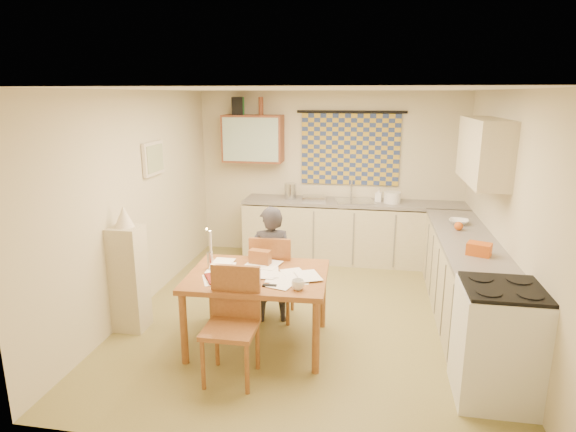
% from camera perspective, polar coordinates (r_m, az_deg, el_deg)
% --- Properties ---
extents(floor, '(4.00, 4.50, 0.02)m').
position_cam_1_polar(floor, '(5.62, 2.57, -11.74)').
color(floor, olive).
rests_on(floor, ground).
extents(ceiling, '(4.00, 4.50, 0.02)m').
position_cam_1_polar(ceiling, '(5.05, 2.89, 14.89)').
color(ceiling, white).
rests_on(ceiling, floor).
extents(wall_back, '(4.00, 0.02, 2.50)m').
position_cam_1_polar(wall_back, '(7.40, 4.96, 4.86)').
color(wall_back, beige).
rests_on(wall_back, floor).
extents(wall_front, '(4.00, 0.02, 2.50)m').
position_cam_1_polar(wall_front, '(3.07, -2.74, -8.85)').
color(wall_front, beige).
rests_on(wall_front, floor).
extents(wall_left, '(0.02, 4.50, 2.50)m').
position_cam_1_polar(wall_left, '(5.79, -17.41, 1.61)').
color(wall_left, beige).
rests_on(wall_left, floor).
extents(wall_right, '(0.02, 4.50, 2.50)m').
position_cam_1_polar(wall_right, '(5.34, 24.65, -0.09)').
color(wall_right, beige).
rests_on(wall_right, floor).
extents(window_blind, '(1.45, 0.03, 1.05)m').
position_cam_1_polar(window_blind, '(7.29, 7.38, 7.83)').
color(window_blind, navy).
rests_on(window_blind, wall_back).
extents(curtain_rod, '(1.60, 0.04, 0.04)m').
position_cam_1_polar(curtain_rod, '(7.22, 7.51, 12.15)').
color(curtain_rod, black).
rests_on(curtain_rod, wall_back).
extents(wall_cabinet, '(0.90, 0.34, 0.70)m').
position_cam_1_polar(wall_cabinet, '(7.34, -4.16, 9.13)').
color(wall_cabinet, brown).
rests_on(wall_cabinet, wall_back).
extents(wall_cabinet_glass, '(0.84, 0.02, 0.64)m').
position_cam_1_polar(wall_cabinet_glass, '(7.18, -4.49, 9.01)').
color(wall_cabinet_glass, '#99B2A5').
rests_on(wall_cabinet_glass, wall_back).
extents(upper_cabinet_right, '(0.34, 1.30, 0.70)m').
position_cam_1_polar(upper_cabinet_right, '(5.72, 22.19, 7.17)').
color(upper_cabinet_right, tan).
rests_on(upper_cabinet_right, wall_right).
extents(framed_print, '(0.04, 0.50, 0.40)m').
position_cam_1_polar(framed_print, '(6.05, -15.67, 6.59)').
color(framed_print, beige).
rests_on(framed_print, wall_left).
extents(print_canvas, '(0.01, 0.42, 0.32)m').
position_cam_1_polar(print_canvas, '(6.04, -15.46, 6.59)').
color(print_canvas, beige).
rests_on(print_canvas, wall_left).
extents(counter_back, '(3.30, 0.62, 0.92)m').
position_cam_1_polar(counter_back, '(7.25, 7.86, -1.90)').
color(counter_back, tan).
rests_on(counter_back, floor).
extents(counter_right, '(0.62, 2.95, 0.92)m').
position_cam_1_polar(counter_right, '(5.68, 20.29, -7.29)').
color(counter_right, tan).
rests_on(counter_right, floor).
extents(stove, '(0.64, 0.64, 0.98)m').
position_cam_1_polar(stove, '(4.38, 23.60, -13.65)').
color(stove, white).
rests_on(stove, floor).
extents(sink, '(0.64, 0.56, 0.10)m').
position_cam_1_polar(sink, '(7.14, 7.88, 1.41)').
color(sink, silver).
rests_on(sink, counter_back).
extents(tap, '(0.04, 0.04, 0.28)m').
position_cam_1_polar(tap, '(7.28, 7.52, 3.12)').
color(tap, silver).
rests_on(tap, counter_back).
extents(dish_rack, '(0.38, 0.33, 0.06)m').
position_cam_1_polar(dish_rack, '(7.17, 3.14, 2.15)').
color(dish_rack, silver).
rests_on(dish_rack, counter_back).
extents(kettle, '(0.18, 0.18, 0.24)m').
position_cam_1_polar(kettle, '(7.20, 0.29, 2.96)').
color(kettle, silver).
rests_on(kettle, counter_back).
extents(mixing_bowl, '(0.30, 0.30, 0.16)m').
position_cam_1_polar(mixing_bowl, '(7.12, 12.25, 2.17)').
color(mixing_bowl, white).
rests_on(mixing_bowl, counter_back).
extents(soap_bottle, '(0.14, 0.14, 0.20)m').
position_cam_1_polar(soap_bottle, '(7.16, 10.71, 2.48)').
color(soap_bottle, white).
rests_on(soap_bottle, counter_back).
extents(bowl, '(0.33, 0.33, 0.06)m').
position_cam_1_polar(bowl, '(6.19, 19.59, -0.64)').
color(bowl, white).
rests_on(bowl, counter_right).
extents(orange_bag, '(0.26, 0.23, 0.12)m').
position_cam_1_polar(orange_bag, '(5.08, 21.70, -3.66)').
color(orange_bag, '#C95513').
rests_on(orange_bag, counter_right).
extents(fruit_orange, '(0.10, 0.10, 0.10)m').
position_cam_1_polar(fruit_orange, '(5.90, 19.57, -1.13)').
color(fruit_orange, '#C95513').
rests_on(fruit_orange, counter_right).
extents(speaker, '(0.19, 0.23, 0.26)m').
position_cam_1_polar(speaker, '(7.37, -5.99, 12.85)').
color(speaker, black).
rests_on(speaker, wall_cabinet).
extents(bottle_green, '(0.08, 0.08, 0.26)m').
position_cam_1_polar(bottle_green, '(7.36, -5.48, 12.86)').
color(bottle_green, '#195926').
rests_on(bottle_green, wall_cabinet).
extents(bottle_brown, '(0.07, 0.07, 0.26)m').
position_cam_1_polar(bottle_brown, '(7.29, -3.23, 12.89)').
color(bottle_brown, brown).
rests_on(bottle_brown, wall_cabinet).
extents(dining_table, '(1.38, 1.07, 0.75)m').
position_cam_1_polar(dining_table, '(4.88, -3.55, -10.91)').
color(dining_table, brown).
rests_on(dining_table, floor).
extents(chair_far, '(0.46, 0.46, 0.98)m').
position_cam_1_polar(chair_far, '(5.45, -1.78, -8.99)').
color(chair_far, brown).
rests_on(chair_far, floor).
extents(chair_near, '(0.45, 0.45, 0.99)m').
position_cam_1_polar(chair_near, '(4.40, -6.71, -15.05)').
color(chair_near, brown).
rests_on(chair_near, floor).
extents(person, '(0.64, 0.56, 1.31)m').
position_cam_1_polar(person, '(5.25, -2.03, -5.79)').
color(person, black).
rests_on(person, floor).
extents(shelf_stand, '(0.32, 0.30, 1.13)m').
position_cam_1_polar(shelf_stand, '(5.37, -18.31, -7.06)').
color(shelf_stand, tan).
rests_on(shelf_stand, floor).
extents(lampshade, '(0.20, 0.20, 0.22)m').
position_cam_1_polar(lampshade, '(5.17, -18.89, -0.05)').
color(lampshade, beige).
rests_on(lampshade, shelf_stand).
extents(letter_rack, '(0.23, 0.13, 0.16)m').
position_cam_1_polar(letter_rack, '(4.94, -3.32, -4.95)').
color(letter_rack, brown).
rests_on(letter_rack, dining_table).
extents(mug, '(0.14, 0.14, 0.09)m').
position_cam_1_polar(mug, '(4.35, 1.18, -8.15)').
color(mug, white).
rests_on(mug, dining_table).
extents(magazine, '(0.44, 0.45, 0.03)m').
position_cam_1_polar(magazine, '(4.62, -9.61, -7.43)').
color(magazine, maroon).
rests_on(magazine, dining_table).
extents(book, '(0.35, 0.36, 0.02)m').
position_cam_1_polar(book, '(4.76, -8.67, -6.76)').
color(book, '#C95513').
rests_on(book, dining_table).
extents(orange_box, '(0.12, 0.08, 0.04)m').
position_cam_1_polar(orange_box, '(4.54, -8.03, -7.64)').
color(orange_box, '#C95513').
rests_on(orange_box, dining_table).
extents(eyeglasses, '(0.13, 0.05, 0.02)m').
position_cam_1_polar(eyeglasses, '(4.43, -2.21, -8.24)').
color(eyeglasses, black).
rests_on(eyeglasses, dining_table).
extents(candle_holder, '(0.07, 0.07, 0.18)m').
position_cam_1_polar(candle_holder, '(4.88, -9.20, -5.26)').
color(candle_holder, silver).
rests_on(candle_holder, dining_table).
extents(candle, '(0.03, 0.03, 0.22)m').
position_cam_1_polar(candle, '(4.82, -9.17, -3.00)').
color(candle, white).
rests_on(candle, dining_table).
extents(candle_flame, '(0.02, 0.02, 0.02)m').
position_cam_1_polar(candle_flame, '(4.80, -9.62, -1.55)').
color(candle_flame, '#FFCC66').
rests_on(candle_flame, dining_table).
extents(papers, '(1.18, 0.83, 0.02)m').
position_cam_1_polar(papers, '(4.74, -3.47, -6.71)').
color(papers, white).
rests_on(papers, dining_table).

